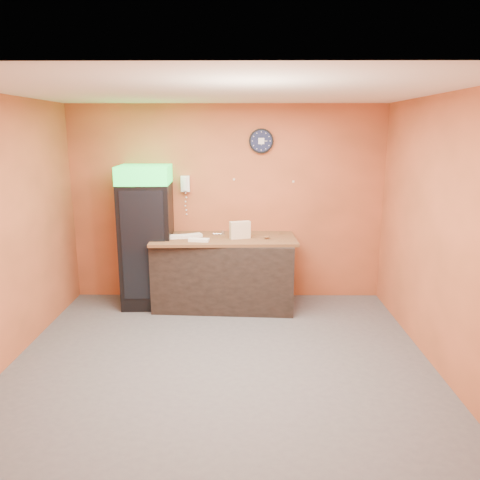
{
  "coord_description": "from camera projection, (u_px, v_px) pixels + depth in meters",
  "views": [
    {
      "loc": [
        0.24,
        -4.71,
        2.42
      ],
      "look_at": [
        0.2,
        0.6,
        1.18
      ],
      "focal_mm": 35.0,
      "sensor_mm": 36.0,
      "label": 1
    }
  ],
  "objects": [
    {
      "name": "floor",
      "position": [
        222.0,
        357.0,
        5.14
      ],
      "size": [
        4.5,
        4.5,
        0.0
      ],
      "primitive_type": "plane",
      "color": "#47474C",
      "rests_on": "ground"
    },
    {
      "name": "back_wall",
      "position": [
        227.0,
        204.0,
        6.77
      ],
      "size": [
        4.5,
        0.02,
        2.8
      ],
      "primitive_type": "cube",
      "color": "#CF643A",
      "rests_on": "floor"
    },
    {
      "name": "left_wall",
      "position": [
        3.0,
        232.0,
        4.84
      ],
      "size": [
        0.02,
        4.0,
        2.8
      ],
      "primitive_type": "cube",
      "color": "#CF643A",
      "rests_on": "floor"
    },
    {
      "name": "right_wall",
      "position": [
        439.0,
        233.0,
        4.8
      ],
      "size": [
        0.02,
        4.0,
        2.8
      ],
      "primitive_type": "cube",
      "color": "#CF643A",
      "rests_on": "floor"
    },
    {
      "name": "ceiling",
      "position": [
        219.0,
        91.0,
        4.5
      ],
      "size": [
        4.5,
        4.0,
        0.02
      ],
      "primitive_type": "cube",
      "color": "white",
      "rests_on": "back_wall"
    },
    {
      "name": "beverage_cooler",
      "position": [
        146.0,
        239.0,
        6.49
      ],
      "size": [
        0.72,
        0.73,
        1.97
      ],
      "rotation": [
        0.0,
        0.0,
        0.05
      ],
      "color": "black",
      "rests_on": "floor"
    },
    {
      "name": "prep_counter",
      "position": [
        224.0,
        273.0,
        6.57
      ],
      "size": [
        1.96,
        0.96,
        0.96
      ],
      "primitive_type": "cube",
      "rotation": [
        0.0,
        0.0,
        -0.06
      ],
      "color": "black",
      "rests_on": "floor"
    },
    {
      "name": "wall_clock",
      "position": [
        261.0,
        141.0,
        6.53
      ],
      "size": [
        0.35,
        0.06,
        0.35
      ],
      "color": "black",
      "rests_on": "back_wall"
    },
    {
      "name": "wall_phone",
      "position": [
        185.0,
        184.0,
        6.66
      ],
      "size": [
        0.12,
        0.11,
        0.23
      ],
      "color": "white",
      "rests_on": "back_wall"
    },
    {
      "name": "butcher_paper",
      "position": [
        224.0,
        239.0,
        6.45
      ],
      "size": [
        1.99,
        0.92,
        0.04
      ],
      "primitive_type": "cube",
      "rotation": [
        0.0,
        0.0,
        0.03
      ],
      "color": "brown",
      "rests_on": "prep_counter"
    },
    {
      "name": "sub_roll_stack",
      "position": [
        240.0,
        230.0,
        6.35
      ],
      "size": [
        0.29,
        0.18,
        0.23
      ],
      "rotation": [
        0.0,
        0.0,
        0.32
      ],
      "color": "beige",
      "rests_on": "butcher_paper"
    },
    {
      "name": "wrapped_sandwich_left",
      "position": [
        181.0,
        237.0,
        6.39
      ],
      "size": [
        0.32,
        0.18,
        0.04
      ],
      "primitive_type": "cube",
      "rotation": [
        0.0,
        0.0,
        0.19
      ],
      "color": "white",
      "rests_on": "butcher_paper"
    },
    {
      "name": "wrapped_sandwich_mid",
      "position": [
        199.0,
        240.0,
        6.2
      ],
      "size": [
        0.28,
        0.14,
        0.04
      ],
      "primitive_type": "cube",
      "rotation": [
        0.0,
        0.0,
        -0.13
      ],
      "color": "white",
      "rests_on": "butcher_paper"
    },
    {
      "name": "wrapped_sandwich_right",
      "position": [
        191.0,
        236.0,
        6.44
      ],
      "size": [
        0.32,
        0.24,
        0.04
      ],
      "primitive_type": "cube",
      "rotation": [
        0.0,
        0.0,
        0.49
      ],
      "color": "white",
      "rests_on": "butcher_paper"
    },
    {
      "name": "kitchen_tool",
      "position": [
        223.0,
        233.0,
        6.61
      ],
      "size": [
        0.06,
        0.06,
        0.06
      ],
      "primitive_type": "cylinder",
      "color": "silver",
      "rests_on": "butcher_paper"
    }
  ]
}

